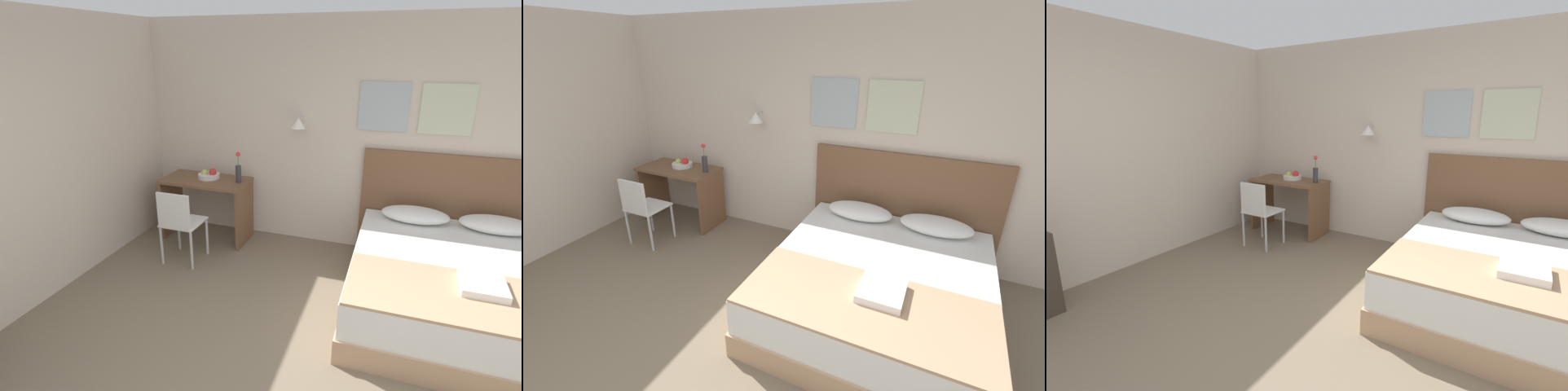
{
  "view_description": "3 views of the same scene",
  "coord_description": "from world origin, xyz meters",
  "views": [
    {
      "loc": [
        0.58,
        -1.72,
        2.31
      ],
      "look_at": [
        -0.65,
        1.74,
        0.96
      ],
      "focal_mm": 28.0,
      "sensor_mm": 36.0,
      "label": 1
    },
    {
      "loc": [
        1.56,
        -0.82,
        2.26
      ],
      "look_at": [
        0.16,
        2.04,
        0.9
      ],
      "focal_mm": 24.0,
      "sensor_mm": 36.0,
      "label": 2
    },
    {
      "loc": [
        1.21,
        -1.46,
        1.72
      ],
      "look_at": [
        -0.71,
        1.56,
        0.86
      ],
      "focal_mm": 24.0,
      "sensor_mm": 36.0,
      "label": 3
    }
  ],
  "objects": [
    {
      "name": "wall_back",
      "position": [
        0.01,
        2.94,
        1.33
      ],
      "size": [
        5.81,
        0.31,
        2.65
      ],
      "color": "beige",
      "rests_on": "ground_plane"
    },
    {
      "name": "throw_blanket",
      "position": [
        1.19,
        1.24,
        0.55
      ],
      "size": [
        1.81,
        0.82,
        0.02
      ],
      "color": "tan",
      "rests_on": "bed"
    },
    {
      "name": "folded_towel_near_foot",
      "position": [
        1.29,
        1.39,
        0.59
      ],
      "size": [
        0.33,
        0.36,
        0.06
      ],
      "color": "white",
      "rests_on": "throw_blanket"
    },
    {
      "name": "desk_chair",
      "position": [
        -1.63,
        1.83,
        0.52
      ],
      "size": [
        0.41,
        0.41,
        0.86
      ],
      "color": "white",
      "rests_on": "ground_plane"
    },
    {
      "name": "desk",
      "position": [
        -1.65,
        2.55,
        0.53
      ],
      "size": [
        1.06,
        0.56,
        0.78
      ],
      "color": "brown",
      "rests_on": "ground_plane"
    },
    {
      "name": "ground_plane",
      "position": [
        0.0,
        0.0,
        0.0
      ],
      "size": [
        24.0,
        24.0,
        0.0
      ],
      "primitive_type": "plane",
      "color": "#756651"
    },
    {
      "name": "pillow_right",
      "position": [
        1.58,
        2.62,
        0.61
      ],
      "size": [
        0.7,
        0.36,
        0.16
      ],
      "color": "white",
      "rests_on": "bed"
    },
    {
      "name": "wall_left",
      "position": [
        -2.54,
        -0.04,
        1.32
      ],
      "size": [
        0.06,
        5.91,
        2.65
      ],
      "color": "beige",
      "rests_on": "ground_plane"
    },
    {
      "name": "flower_vase",
      "position": [
        -1.22,
        2.57,
        0.92
      ],
      "size": [
        0.07,
        0.07,
        0.37
      ],
      "color": "#333338",
      "rests_on": "desk"
    },
    {
      "name": "headboard",
      "position": [
        1.19,
        2.88,
        0.62
      ],
      "size": [
        1.98,
        0.06,
        1.24
      ],
      "color": "brown",
      "rests_on": "ground_plane"
    },
    {
      "name": "pillow_left",
      "position": [
        0.8,
        2.62,
        0.61
      ],
      "size": [
        0.7,
        0.36,
        0.16
      ],
      "color": "white",
      "rests_on": "bed"
    },
    {
      "name": "fruit_bowl",
      "position": [
        -1.63,
        2.6,
        0.82
      ],
      "size": [
        0.27,
        0.27,
        0.13
      ],
      "color": "silver",
      "rests_on": "desk"
    },
    {
      "name": "bed",
      "position": [
        1.19,
        1.83,
        0.26
      ],
      "size": [
        1.86,
        2.04,
        0.53
      ],
      "color": "tan",
      "rests_on": "ground_plane"
    }
  ]
}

